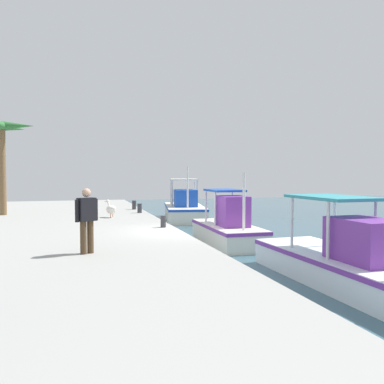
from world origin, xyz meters
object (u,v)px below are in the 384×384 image
fishing_boat_nearest (185,209)px  palm_tree (2,137)px  fishing_boat_second (228,228)px  fisherman_standing (87,218)px  mooring_bollard_nearest (134,205)px  fishing_boat_third (347,262)px  pelican (111,209)px  mooring_bollard_second (140,208)px  mooring_bollard_third (163,221)px

fishing_boat_nearest → palm_tree: bearing=-76.9°
fishing_boat_second → fisherman_standing: size_ratio=2.84×
mooring_bollard_nearest → palm_tree: bearing=-78.2°
fishing_boat_second → mooring_bollard_nearest: (-7.88, -2.68, 0.41)m
fishing_boat_third → palm_tree: size_ratio=1.33×
fishing_boat_nearest → pelican: 6.86m
fishing_boat_nearest → pelican: (4.86, -4.80, 0.54)m
mooring_bollard_nearest → palm_tree: 7.61m
fishing_boat_second → palm_tree: 11.99m
fishing_boat_nearest → mooring_bollard_second: fishing_boat_nearest is taller
fishing_boat_second → mooring_bollard_nearest: 8.33m
mooring_bollard_second → fisherman_standing: bearing=-15.6°
palm_tree → mooring_bollard_third: bearing=44.7°
mooring_bollard_nearest → mooring_bollard_second: (2.09, 0.00, -0.01)m
fishing_boat_second → fishing_boat_third: size_ratio=0.77×
fishing_boat_nearest → fishing_boat_third: bearing=0.8°
fishing_boat_nearest → fisherman_standing: bearing=-24.6°
mooring_bollard_second → mooring_bollard_third: mooring_bollard_second is taller
mooring_bollard_nearest → mooring_bollard_third: bearing=0.0°
palm_tree → fishing_boat_nearest: bearing=103.1°
pelican → fisherman_standing: size_ratio=0.57×
mooring_bollard_second → mooring_bollard_third: size_ratio=1.07×
fishing_boat_second → pelican: fishing_boat_second is taller
fishing_boat_third → pelican: 11.47m
pelican → mooring_bollard_nearest: (-3.96, 1.60, -0.15)m
fishing_boat_third → mooring_bollard_third: fishing_boat_third is taller
mooring_bollard_nearest → mooring_bollard_third: size_ratio=1.13×
fisherman_standing → fishing_boat_third: bearing=73.7°
fisherman_standing → mooring_bollard_nearest: bearing=166.9°
fishing_boat_nearest → fishing_boat_second: 8.80m
fishing_boat_second → mooring_bollard_third: size_ratio=10.49×
mooring_bollard_second → palm_tree: 7.53m
fishing_boat_third → pelican: (-10.29, -5.03, 0.61)m
fishing_boat_third → mooring_bollard_nearest: (-14.26, -3.42, 0.46)m
fishing_boat_nearest → palm_tree: palm_tree is taller
palm_tree → fishing_boat_second: bearing=54.9°
fisherman_standing → fishing_boat_nearest: bearing=155.4°
fishing_boat_nearest → mooring_bollard_nearest: size_ratio=12.04×
fishing_boat_second → mooring_bollard_nearest: bearing=-161.2°
pelican → fishing_boat_nearest: bearing=135.4°
fishing_boat_third → mooring_bollard_third: (-6.22, -3.42, 0.43)m
pelican → mooring_bollard_second: pelican is taller
pelican → mooring_bollard_third: 4.38m
fishing_boat_nearest → mooring_bollard_third: fishing_boat_nearest is taller
pelican → palm_tree: palm_tree is taller
pelican → mooring_bollard_nearest: 4.28m
fishing_boat_third → mooring_bollard_second: (-12.16, -3.42, 0.45)m
fishing_boat_second → fisherman_standing: bearing=-50.8°
mooring_bollard_nearest → fishing_boat_nearest: bearing=105.7°
mooring_bollard_second → fishing_boat_third: bearing=15.7°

